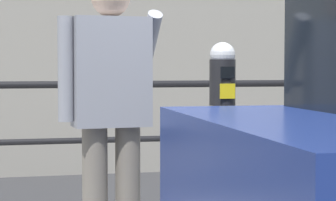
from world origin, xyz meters
TOP-DOWN VIEW (x-y plane):
  - parking_meter at (-0.31, 0.44)m, footprint 0.16×0.17m
  - pedestrian_at_meter at (-0.99, 0.46)m, footprint 0.63×0.55m
  - background_railing at (-0.00, 2.21)m, footprint 24.06×0.06m
  - backdrop_wall at (0.00, 5.04)m, footprint 32.00×0.50m

SIDE VIEW (x-z plane):
  - background_railing at x=0.00m, z-range 0.36..1.44m
  - parking_meter at x=-0.31m, z-range 0.42..1.78m
  - pedestrian_at_meter at x=-0.99m, z-range 0.26..1.99m
  - backdrop_wall at x=0.00m, z-range 0.00..2.87m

